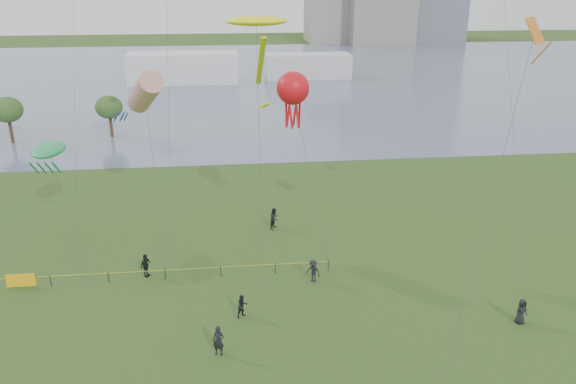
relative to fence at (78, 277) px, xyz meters
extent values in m
cube|color=slate|center=(14.62, 85.93, -0.53)|extent=(400.00, 120.00, 0.08)
cube|color=silver|center=(2.62, 80.93, 2.45)|extent=(22.00, 8.00, 6.00)
cube|color=silver|center=(28.62, 83.93, 1.95)|extent=(18.00, 7.00, 5.00)
cylinder|color=#39281A|center=(-17.11, 38.31, 0.82)|extent=(0.44, 0.44, 2.74)
ellipsoid|color=#385B23|center=(-17.11, 38.31, 3.89)|extent=(3.90, 3.90, 3.29)
cylinder|color=#39281A|center=(-4.64, 39.84, 0.72)|extent=(0.44, 0.44, 2.55)
ellipsoid|color=#385B23|center=(-4.64, 39.84, 3.58)|extent=(3.62, 3.62, 3.06)
cylinder|color=black|center=(-1.88, 0.00, -0.13)|extent=(0.07, 0.07, 0.85)
cylinder|color=black|center=(2.12, 0.00, -0.13)|extent=(0.07, 0.07, 0.85)
cylinder|color=black|center=(6.12, 0.00, -0.13)|extent=(0.07, 0.07, 0.85)
cylinder|color=black|center=(10.12, 0.00, -0.13)|extent=(0.07, 0.07, 0.85)
cylinder|color=black|center=(14.12, 0.00, -0.13)|extent=(0.07, 0.07, 0.85)
cylinder|color=black|center=(18.12, 0.00, -0.13)|extent=(0.07, 0.07, 0.85)
cylinder|color=yellow|center=(6.12, 0.00, 0.19)|extent=(24.00, 0.03, 0.03)
cube|color=#FEB60D|center=(-3.88, 0.00, 0.00)|extent=(2.00, 0.04, 1.00)
imported|color=black|center=(11.53, -5.41, 0.23)|extent=(0.95, 0.89, 1.57)
imported|color=black|center=(16.72, -1.50, 0.30)|extent=(1.26, 1.18, 1.70)
imported|color=black|center=(4.70, 0.61, 0.34)|extent=(0.91, 1.12, 1.79)
imported|color=black|center=(28.97, -8.05, 0.30)|extent=(0.94, 0.74, 1.71)
imported|color=black|center=(10.03, -9.14, 0.38)|extent=(0.78, 0.63, 1.87)
imported|color=black|center=(14.78, 7.96, 0.38)|extent=(1.10, 1.15, 1.87)
cylinder|color=#3F3F42|center=(13.21, 1.85, 8.18)|extent=(0.50, 9.04, 17.49)
ellipsoid|color=#FEFF0D|center=(13.45, 6.36, 16.92)|extent=(4.60, 2.88, 0.72)
cube|color=#FEFF0D|center=(13.45, 2.16, 14.52)|extent=(0.36, 6.98, 4.09)
cube|color=#FEFF0D|center=(13.45, -1.64, 12.42)|extent=(0.95, 0.95, 0.42)
cylinder|color=#3F3F42|center=(5.31, 5.41, 5.53)|extent=(1.10, 4.64, 12.18)
cylinder|color=red|center=(4.77, 7.72, 11.62)|extent=(3.71, 5.15, 3.85)
cylinder|color=#1837AE|center=(3.37, 6.52, 10.02)|extent=(0.60, 1.13, 0.88)
cylinder|color=#1837AE|center=(3.10, 6.90, 10.02)|extent=(0.60, 1.13, 0.88)
cylinder|color=#1837AE|center=(2.65, 6.75, 10.02)|extent=(0.60, 1.13, 0.88)
cylinder|color=#1837AE|center=(2.65, 6.28, 10.02)|extent=(0.60, 1.13, 0.88)
cylinder|color=#1837AE|center=(3.10, 6.14, 10.02)|extent=(0.60, 1.13, 0.88)
cylinder|color=#3F3F42|center=(-1.11, 3.93, 3.31)|extent=(4.08, 8.33, 7.74)
ellipsoid|color=green|center=(-3.14, 8.08, 7.17)|extent=(2.47, 4.45, 0.87)
cylinder|color=green|center=(-3.94, 6.48, 6.17)|extent=(0.16, 1.79, 1.54)
cylinder|color=green|center=(-3.39, 6.48, 6.17)|extent=(0.16, 1.79, 1.54)
cylinder|color=green|center=(-2.84, 6.48, 6.17)|extent=(0.16, 1.79, 1.54)
cylinder|color=green|center=(-2.29, 6.48, 6.17)|extent=(0.16, 1.79, 1.54)
cylinder|color=#3F3F42|center=(16.96, 1.17, 5.91)|extent=(2.18, 5.79, 12.94)
sphere|color=red|center=(15.89, 4.05, 12.38)|extent=(2.41, 2.41, 2.41)
cylinder|color=red|center=(16.39, 4.05, 10.78)|extent=(0.18, 0.54, 2.60)
cylinder|color=red|center=(16.14, 4.49, 10.78)|extent=(0.49, 0.36, 2.61)
cylinder|color=red|center=(15.64, 4.49, 10.78)|extent=(0.49, 0.36, 2.61)
cylinder|color=red|center=(15.39, 4.05, 10.78)|extent=(0.18, 0.54, 2.60)
cylinder|color=red|center=(15.64, 3.62, 10.78)|extent=(0.49, 0.36, 2.61)
cylinder|color=red|center=(16.14, 3.62, 10.78)|extent=(0.49, 0.36, 2.61)
cylinder|color=#3F3F42|center=(23.23, -12.79, 8.44)|extent=(7.05, 8.55, 18.00)
cube|color=orange|center=(26.74, -8.53, 17.43)|extent=(1.57, 1.57, 1.28)
cylinder|color=orange|center=(26.74, -9.43, 16.43)|extent=(0.08, 1.58, 1.35)
camera|label=1|loc=(11.02, -36.44, 20.04)|focal=35.00mm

